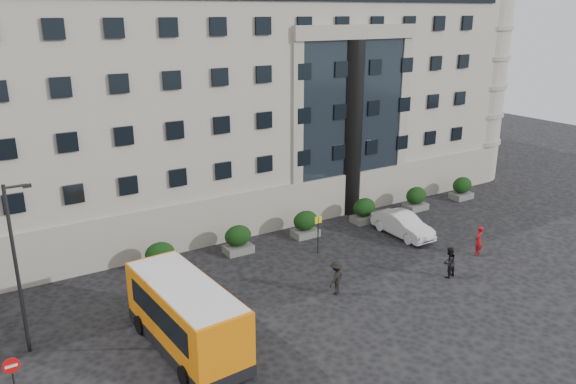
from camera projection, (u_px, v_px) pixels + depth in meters
name	position (u px, v px, depth m)	size (l,w,h in m)	color
ground	(286.00, 309.00, 29.38)	(120.00, 120.00, 0.00)	black
civic_building	(209.00, 84.00, 47.40)	(44.00, 24.00, 18.00)	#A29B8F
entrance_column	(350.00, 129.00, 41.75)	(1.80, 1.80, 13.00)	black
hedge_a	(160.00, 257.00, 33.37)	(1.80, 1.26, 1.84)	#585855
hedge_b	(238.00, 239.00, 35.99)	(1.80, 1.26, 1.84)	#585855
hedge_c	(305.00, 224.00, 38.62)	(1.80, 1.26, 1.84)	#585855
hedge_d	(364.00, 210.00, 41.24)	(1.80, 1.26, 1.84)	#585855
hedge_e	(416.00, 198.00, 43.86)	(1.80, 1.26, 1.84)	#585855
hedge_f	(462.00, 188.00, 46.48)	(1.80, 1.26, 1.84)	#585855
street_lamp	(17.00, 264.00, 24.44)	(1.16, 0.18, 8.00)	#262628
bus_stop_sign	(318.00, 228.00, 35.65)	(0.50, 0.08, 2.52)	#262628
no_entry_sign	(12.00, 373.00, 21.48)	(0.64, 0.16, 2.32)	#262628
minibus	(186.00, 313.00, 25.49)	(3.27, 7.88, 3.23)	orange
white_taxi	(403.00, 225.00, 38.80)	(1.71, 4.90, 1.61)	silver
pedestrian_a	(478.00, 241.00, 35.62)	(0.72, 0.47, 1.97)	maroon
pedestrian_b	(449.00, 262.00, 32.68)	(0.91, 0.71, 1.87)	black
pedestrian_c	(336.00, 278.00, 30.71)	(1.25, 0.72, 1.93)	black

